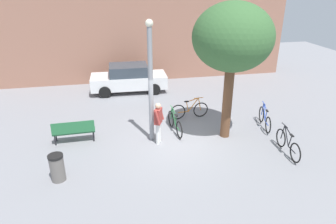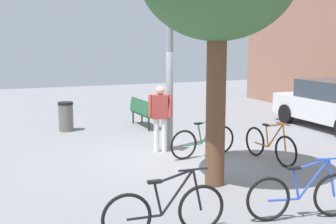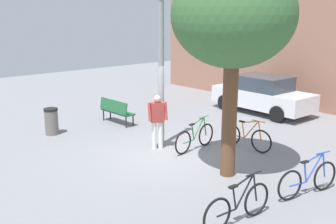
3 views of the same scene
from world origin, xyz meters
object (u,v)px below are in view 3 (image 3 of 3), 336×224
park_bench (116,110)px  bicycle_blue (308,179)px  bicycle_black (238,206)px  trash_bin (52,121)px  plaza_tree (233,17)px  parked_car_white (262,94)px  bicycle_green (195,138)px  bicycle_orange (246,137)px  person_by_lamppost (157,118)px  lamppost (161,66)px

park_bench → bicycle_blue: 7.96m
bicycle_black → trash_bin: bicycle_black is taller
plaza_tree → parked_car_white: 7.75m
park_bench → parked_car_white: size_ratio=0.38×
bicycle_black → parked_car_white: size_ratio=0.43×
plaza_tree → parked_car_white: size_ratio=1.23×
bicycle_blue → bicycle_green: bearing=175.3°
plaza_tree → bicycle_black: plaza_tree is taller
bicycle_black → trash_bin: 8.03m
bicycle_orange → trash_bin: size_ratio=1.98×
person_by_lamppost → park_bench: (-3.22, 0.68, -0.42)m
lamppost → bicycle_orange: size_ratio=2.57×
bicycle_black → trash_bin: (-8.03, -0.02, 0.08)m
person_by_lamppost → parked_car_white: bearing=95.7°
person_by_lamppost → bicycle_black: (4.48, -1.73, -0.58)m
person_by_lamppost → lamppost: bearing=122.1°
bicycle_orange → parked_car_white: parked_car_white is taller
lamppost → trash_bin: bearing=-147.9°
bicycle_blue → trash_bin: 8.57m
person_by_lamppost → parked_car_white: 6.28m
park_bench → person_by_lamppost: bearing=-11.9°
park_bench → bicycle_orange: size_ratio=0.89×
person_by_lamppost → bicycle_orange: size_ratio=0.92×
plaza_tree → bicycle_blue: (1.98, 0.44, -3.57)m
parked_car_white → bicycle_blue: bearing=-47.1°
person_by_lamppost → bicycle_orange: 2.76m
park_bench → bicycle_blue: (7.95, -0.21, -0.16)m
bicycle_green → bicycle_black: same height
plaza_tree → bicycle_green: (-1.92, 0.77, -3.57)m
bicycle_orange → parked_car_white: (-2.42, 4.23, 0.39)m
bicycle_blue → person_by_lamppost: bearing=-174.3°
plaza_tree → trash_bin: size_ratio=5.73×
bicycle_orange → person_by_lamppost: bearing=-131.7°
plaza_tree → parked_car_white: plaza_tree is taller
bicycle_blue → trash_bin: bearing=-165.0°
plaza_tree → bicycle_black: (1.73, -1.75, -3.57)m
bicycle_blue → bicycle_black: same height
park_bench → trash_bin: park_bench is taller
bicycle_green → bicycle_blue: bearing=-4.7°
park_bench → bicycle_orange: (5.02, 1.34, -0.16)m
bicycle_blue → bicycle_black: 2.21m
bicycle_blue → bicycle_orange: bearing=152.2°
bicycle_orange → bicycle_black: same height
bicycle_blue → park_bench: bearing=178.5°
plaza_tree → bicycle_green: 4.12m
bicycle_green → parked_car_white: (-1.45, 5.45, 0.39)m
lamppost → bicycle_black: size_ratio=2.58×
person_by_lamppost → trash_bin: (-3.54, -1.75, -0.50)m
bicycle_orange → bicycle_green: (-0.97, -1.22, 0.00)m
bicycle_blue → parked_car_white: 7.88m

